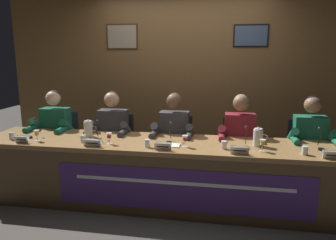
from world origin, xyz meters
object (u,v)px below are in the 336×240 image
object	(u,v)px
nameplate_right	(240,150)
water_cup_far_right	(305,151)
nameplate_center	(163,146)
microphone_center	(170,136)
water_cup_far_left	(12,136)
document_stack_center	(170,145)
juice_glass_left	(109,136)
water_cup_right	(224,145)
panelist_far_right	(311,141)
water_pitcher_left_side	(88,129)
microphone_left	(95,133)
water_cup_center	(147,144)
chair_right	(238,155)
microphone_far_left	(31,131)
panelist_left	(111,132)
microphone_far_right	(321,142)
conference_table	(167,164)
microphone_right	(246,141)
juice_glass_center	(185,139)
panelist_right	(240,138)
panelist_center	(173,135)
chair_far_left	(62,146)
chair_left	(117,149)
chair_center	(176,152)
chair_far_right	(305,158)
juice_glass_right	(262,143)
panelist_far_left	(53,130)
juice_glass_far_left	(37,133)
water_pitcher_right_side	(258,137)

from	to	relation	value
nameplate_right	water_cup_far_right	distance (m)	0.63
nameplate_center	microphone_center	world-z (taller)	microphone_center
water_cup_far_left	document_stack_center	xyz separation A→B (m)	(1.82, 0.06, -0.03)
juice_glass_left	water_cup_right	size ratio (longest dim) A/B	1.46
panelist_far_right	water_pitcher_left_side	bearing A→B (deg)	-173.03
microphone_left	water_cup_right	bearing A→B (deg)	-4.47
water_cup_center	nameplate_center	bearing A→B (deg)	-21.21
water_cup_center	chair_right	world-z (taller)	chair_right
nameplate_right	water_cup_far_right	world-z (taller)	water_cup_far_right
microphone_far_left	panelist_left	distance (m)	0.93
water_cup_center	microphone_far_right	xyz separation A→B (m)	(1.77, 0.24, 0.04)
conference_table	document_stack_center	bearing A→B (deg)	-27.47
nameplate_right	water_cup_right	distance (m)	0.21
microphone_center	microphone_right	xyz separation A→B (m)	(0.82, -0.06, 0.00)
conference_table	juice_glass_center	size ratio (longest dim) A/B	34.56
panelist_right	water_cup_far_left	bearing A→B (deg)	-167.13
microphone_far_left	panelist_center	world-z (taller)	panelist_center
panelist_center	water_cup_right	size ratio (longest dim) A/B	14.31
chair_far_left	panelist_center	distance (m)	1.63
chair_left	panelist_center	size ratio (longest dim) A/B	0.73
chair_center	chair_far_right	xyz separation A→B (m)	(1.59, 0.00, 0.00)
juice_glass_right	microphone_far_right	bearing A→B (deg)	17.18
water_cup_right	nameplate_right	bearing A→B (deg)	-44.57
water_cup_far_right	water_cup_far_left	bearing A→B (deg)	179.72
panelist_far_right	chair_far_left	bearing A→B (deg)	176.43
conference_table	microphone_center	size ratio (longest dim) A/B	19.82
panelist_left	microphone_right	size ratio (longest dim) A/B	5.63
conference_table	panelist_far_left	world-z (taller)	panelist_far_left
juice_glass_far_left	juice_glass_center	bearing A→B (deg)	1.64
chair_far_right	water_cup_far_right	distance (m)	0.89
panelist_far_left	panelist_center	bearing A→B (deg)	0.00
water_cup_right	chair_far_right	distance (m)	1.27
panelist_center	panelist_left	bearing A→B (deg)	180.00
juice_glass_far_left	microphone_far_right	world-z (taller)	microphone_far_right
microphone_right	water_pitcher_right_side	distance (m)	0.15
panelist_center	nameplate_right	bearing A→B (deg)	-42.18
chair_left	juice_glass_left	bearing A→B (deg)	-76.73
panelist_far_left	nameplate_right	xyz separation A→B (m)	(2.36, -0.69, 0.06)
panelist_far_left	juice_glass_left	distance (m)	1.13
chair_far_right	document_stack_center	xyz separation A→B (m)	(-1.55, -0.72, 0.30)
conference_table	nameplate_center	world-z (taller)	nameplate_center
nameplate_center	panelist_far_right	size ratio (longest dim) A/B	0.14
chair_far_right	microphone_right	bearing A→B (deg)	-139.07
water_pitcher_right_side	water_pitcher_left_side	bearing A→B (deg)	178.11
panelist_far_left	water_cup_far_left	size ratio (longest dim) A/B	14.31
panelist_far_right	chair_right	bearing A→B (deg)	166.00
panelist_left	microphone_center	bearing A→B (deg)	-25.51
chair_center	water_cup_center	size ratio (longest dim) A/B	10.46
microphone_right	water_pitcher_left_side	world-z (taller)	microphone_right
panelist_center	nameplate_center	xyz separation A→B (m)	(0.00, -0.69, 0.06)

